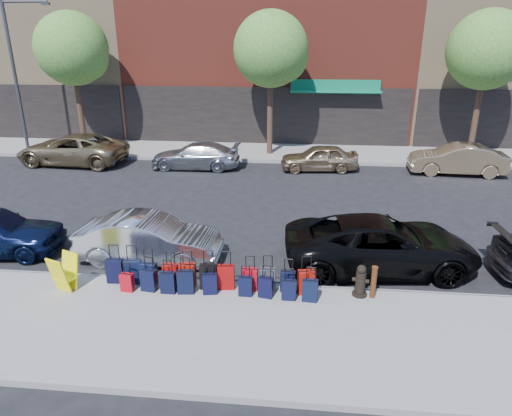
# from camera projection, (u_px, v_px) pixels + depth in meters

# --- Properties ---
(ground) EXTENTS (120.00, 120.00, 0.00)m
(ground) POSITION_uv_depth(u_px,v_px,m) (236.00, 221.00, 16.19)
(ground) COLOR black
(ground) RESTS_ON ground
(sidewalk_near) EXTENTS (60.00, 4.00, 0.15)m
(sidewalk_near) POSITION_uv_depth(u_px,v_px,m) (195.00, 330.00, 10.12)
(sidewalk_near) COLOR gray
(sidewalk_near) RESTS_ON ground
(sidewalk_far) EXTENTS (60.00, 4.00, 0.15)m
(sidewalk_far) POSITION_uv_depth(u_px,v_px,m) (261.00, 152.00, 25.46)
(sidewalk_far) COLOR gray
(sidewalk_far) RESTS_ON ground
(curb_near) EXTENTS (60.00, 0.08, 0.15)m
(curb_near) POSITION_uv_depth(u_px,v_px,m) (212.00, 283.00, 12.00)
(curb_near) COLOR gray
(curb_near) RESTS_ON ground
(curb_far) EXTENTS (60.00, 0.08, 0.15)m
(curb_far) POSITION_uv_depth(u_px,v_px,m) (258.00, 161.00, 23.58)
(curb_far) COLOR gray
(curb_far) RESTS_ON ground
(building_left) EXTENTS (15.00, 12.12, 16.00)m
(building_left) POSITION_uv_depth(u_px,v_px,m) (42.00, 7.00, 31.57)
(building_left) COLOR tan
(building_left) RESTS_ON ground
(tree_left) EXTENTS (3.80, 3.80, 7.27)m
(tree_left) POSITION_uv_depth(u_px,v_px,m) (75.00, 51.00, 24.02)
(tree_left) COLOR black
(tree_left) RESTS_ON sidewalk_far
(tree_center) EXTENTS (3.80, 3.80, 7.27)m
(tree_center) POSITION_uv_depth(u_px,v_px,m) (273.00, 52.00, 23.04)
(tree_center) COLOR black
(tree_center) RESTS_ON sidewalk_far
(tree_right) EXTENTS (3.80, 3.80, 7.27)m
(tree_right) POSITION_uv_depth(u_px,v_px,m) (490.00, 52.00, 22.06)
(tree_right) COLOR black
(tree_right) RESTS_ON sidewalk_far
(streetlight) EXTENTS (2.59, 0.18, 8.00)m
(streetlight) POSITION_uv_depth(u_px,v_px,m) (17.00, 66.00, 23.91)
(streetlight) COLOR #333338
(streetlight) RESTS_ON sidewalk_far
(suitcase_front_0) EXTENTS (0.44, 0.26, 1.04)m
(suitcase_front_0) POSITION_uv_depth(u_px,v_px,m) (115.00, 271.00, 11.82)
(suitcase_front_0) COLOR black
(suitcase_front_0) RESTS_ON sidewalk_near
(suitcase_front_1) EXTENTS (0.48, 0.32, 1.05)m
(suitcase_front_1) POSITION_uv_depth(u_px,v_px,m) (133.00, 271.00, 11.77)
(suitcase_front_1) COLOR black
(suitcase_front_1) RESTS_ON sidewalk_near
(suitcase_front_2) EXTENTS (0.42, 0.25, 0.99)m
(suitcase_front_2) POSITION_uv_depth(u_px,v_px,m) (149.00, 274.00, 11.68)
(suitcase_front_2) COLOR black
(suitcase_front_2) RESTS_ON sidewalk_near
(suitcase_front_3) EXTENTS (0.39, 0.23, 0.92)m
(suitcase_front_3) POSITION_uv_depth(u_px,v_px,m) (171.00, 275.00, 11.70)
(suitcase_front_3) COLOR #980D09
(suitcase_front_3) RESTS_ON sidewalk_near
(suitcase_front_4) EXTENTS (0.41, 0.23, 0.99)m
(suitcase_front_4) POSITION_uv_depth(u_px,v_px,m) (188.00, 275.00, 11.64)
(suitcase_front_4) COLOR #A3130A
(suitcase_front_4) RESTS_ON sidewalk_near
(suitcase_front_5) EXTENTS (0.44, 0.25, 1.04)m
(suitcase_front_5) POSITION_uv_depth(u_px,v_px,m) (209.00, 277.00, 11.53)
(suitcase_front_5) COLOR black
(suitcase_front_5) RESTS_ON sidewalk_near
(suitcase_front_6) EXTENTS (0.44, 0.27, 1.01)m
(suitcase_front_6) POSITION_uv_depth(u_px,v_px,m) (226.00, 277.00, 11.53)
(suitcase_front_6) COLOR #8F0909
(suitcase_front_6) RESTS_ON sidewalk_near
(suitcase_front_7) EXTENTS (0.38, 0.21, 0.93)m
(suitcase_front_7) POSITION_uv_depth(u_px,v_px,m) (250.00, 279.00, 11.48)
(suitcase_front_7) COLOR #B30B18
(suitcase_front_7) RESTS_ON sidewalk_near
(suitcase_front_8) EXTENTS (0.40, 0.23, 0.95)m
(suitcase_front_8) POSITION_uv_depth(u_px,v_px,m) (268.00, 279.00, 11.46)
(suitcase_front_8) COLOR #3B3B40
(suitcase_front_8) RESTS_ON sidewalk_near
(suitcase_front_9) EXTENTS (0.39, 0.25, 0.88)m
(suitcase_front_9) POSITION_uv_depth(u_px,v_px,m) (288.00, 281.00, 11.41)
(suitcase_front_9) COLOR black
(suitcase_front_9) RESTS_ON sidewalk_near
(suitcase_front_10) EXTENTS (0.45, 0.31, 0.99)m
(suitcase_front_10) POSITION_uv_depth(u_px,v_px,m) (306.00, 282.00, 11.30)
(suitcase_front_10) COLOR #A0140A
(suitcase_front_10) RESTS_ON sidewalk_near
(suitcase_back_1) EXTENTS (0.34, 0.23, 0.77)m
(suitcase_back_1) POSITION_uv_depth(u_px,v_px,m) (127.00, 282.00, 11.43)
(suitcase_back_1) COLOR #AA0B14
(suitcase_back_1) RESTS_ON sidewalk_near
(suitcase_back_2) EXTENTS (0.41, 0.28, 0.91)m
(suitcase_back_2) POSITION_uv_depth(u_px,v_px,m) (149.00, 280.00, 11.45)
(suitcase_back_2) COLOR black
(suitcase_back_2) RESTS_ON sidewalk_near
(suitcase_back_3) EXTENTS (0.37, 0.22, 0.88)m
(suitcase_back_3) POSITION_uv_depth(u_px,v_px,m) (168.00, 282.00, 11.35)
(suitcase_back_3) COLOR black
(suitcase_back_3) RESTS_ON sidewalk_near
(suitcase_back_4) EXTENTS (0.43, 0.28, 0.96)m
(suitcase_back_4) POSITION_uv_depth(u_px,v_px,m) (186.00, 282.00, 11.33)
(suitcase_back_4) COLOR black
(suitcase_back_4) RESTS_ON sidewalk_near
(suitcase_back_5) EXTENTS (0.39, 0.26, 0.85)m
(suitcase_back_5) POSITION_uv_depth(u_px,v_px,m) (210.00, 284.00, 11.32)
(suitcase_back_5) COLOR black
(suitcase_back_5) RESTS_ON sidewalk_near
(suitcase_back_7) EXTENTS (0.34, 0.20, 0.81)m
(suitcase_back_7) POSITION_uv_depth(u_px,v_px,m) (245.00, 286.00, 11.23)
(suitcase_back_7) COLOR black
(suitcase_back_7) RESTS_ON sidewalk_near
(suitcase_back_8) EXTENTS (0.39, 0.27, 0.84)m
(suitcase_back_8) POSITION_uv_depth(u_px,v_px,m) (266.00, 287.00, 11.16)
(suitcase_back_8) COLOR black
(suitcase_back_8) RESTS_ON sidewalk_near
(suitcase_back_9) EXTENTS (0.34, 0.20, 0.82)m
(suitcase_back_9) POSITION_uv_depth(u_px,v_px,m) (289.00, 290.00, 11.06)
(suitcase_back_9) COLOR black
(suitcase_back_9) RESTS_ON sidewalk_near
(suitcase_back_10) EXTENTS (0.39, 0.24, 0.88)m
(suitcase_back_10) POSITION_uv_depth(u_px,v_px,m) (310.00, 291.00, 11.00)
(suitcase_back_10) COLOR black
(suitcase_back_10) RESTS_ON sidewalk_near
(fire_hydrant) EXTENTS (0.43, 0.37, 0.83)m
(fire_hydrant) POSITION_uv_depth(u_px,v_px,m) (361.00, 281.00, 11.19)
(fire_hydrant) COLOR black
(fire_hydrant) RESTS_ON sidewalk_near
(bollard) EXTENTS (0.15, 0.15, 0.84)m
(bollard) POSITION_uv_depth(u_px,v_px,m) (374.00, 282.00, 11.08)
(bollard) COLOR #38190C
(bollard) RESTS_ON sidewalk_near
(display_rack) EXTENTS (0.70, 0.73, 0.94)m
(display_rack) POSITION_uv_depth(u_px,v_px,m) (64.00, 273.00, 11.41)
(display_rack) COLOR #F7F30D
(display_rack) RESTS_ON sidewalk_near
(car_near_1) EXTENTS (4.16, 1.52, 1.36)m
(car_near_1) POSITION_uv_depth(u_px,v_px,m) (149.00, 239.00, 13.15)
(car_near_1) COLOR silver
(car_near_1) RESTS_ON ground
(car_near_2) EXTENTS (5.53, 2.96, 1.48)m
(car_near_2) POSITION_uv_depth(u_px,v_px,m) (380.00, 244.00, 12.71)
(car_near_2) COLOR black
(car_near_2) RESTS_ON ground
(car_far_0) EXTENTS (5.63, 2.88, 1.52)m
(car_far_0) POSITION_uv_depth(u_px,v_px,m) (72.00, 149.00, 23.14)
(car_far_0) COLOR #907D58
(car_far_0) RESTS_ON ground
(car_far_1) EXTENTS (4.35, 1.78, 1.26)m
(car_far_1) POSITION_uv_depth(u_px,v_px,m) (196.00, 156.00, 22.43)
(car_far_1) COLOR #B4B7BC
(car_far_1) RESTS_ON ground
(car_far_2) EXTENTS (3.83, 1.83, 1.26)m
(car_far_2) POSITION_uv_depth(u_px,v_px,m) (319.00, 158.00, 22.06)
(car_far_2) COLOR tan
(car_far_2) RESTS_ON ground
(car_far_3) EXTENTS (4.44, 1.78, 1.44)m
(car_far_3) POSITION_uv_depth(u_px,v_px,m) (457.00, 159.00, 21.46)
(car_far_3) COLOR tan
(car_far_3) RESTS_ON ground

